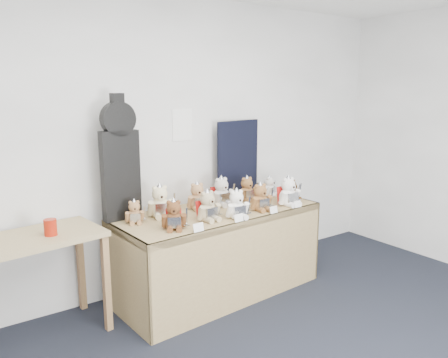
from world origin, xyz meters
TOP-DOWN VIEW (x-y plane):
  - room_shell at (0.47, 2.49)m, footprint 6.00×6.00m
  - display_table at (0.58, 1.96)m, footprint 1.93×0.91m
  - side_table at (-0.99, 2.16)m, footprint 1.04×0.66m
  - guitar_case at (-0.23, 2.30)m, footprint 0.32×0.11m
  - navy_board at (1.08, 2.43)m, footprint 0.57×0.12m
  - red_cup at (-0.86, 2.11)m, footprint 0.09×0.09m
  - teddy_front_far_left at (-0.01, 1.80)m, footprint 0.21×0.21m
  - teddy_front_left at (0.33, 1.85)m, footprint 0.24×0.20m
  - teddy_front_centre at (0.57, 1.76)m, footprint 0.23×0.20m
  - teddy_front_right at (0.89, 1.83)m, footprint 0.23×0.19m
  - teddy_front_far_right at (1.23, 1.82)m, footprint 0.25×0.21m
  - teddy_front_end at (1.39, 1.95)m, footprint 0.19×0.17m
  - teddy_back_left at (0.06, 2.17)m, footprint 0.26×0.23m
  - teddy_back_centre_left at (0.45, 2.20)m, footprint 0.23×0.21m
  - teddy_back_centre_right at (0.71, 2.18)m, footprint 0.25×0.20m
  - teddy_back_right at (1.01, 2.18)m, footprint 0.22×0.18m
  - teddy_back_end at (1.32, 2.21)m, footprint 0.19×0.19m
  - teddy_back_far_left at (-0.20, 2.13)m, footprint 0.18×0.17m
  - entry_card_a at (0.11, 1.63)m, footprint 0.09×0.03m
  - entry_card_b at (0.52, 1.66)m, footprint 0.09×0.03m
  - entry_card_c at (0.92, 1.69)m, footprint 0.09×0.02m
  - entry_card_d at (1.24, 1.71)m, footprint 0.09×0.02m

SIDE VIEW (x-z plane):
  - display_table at x=0.58m, z-range 0.23..1.01m
  - side_table at x=-0.99m, z-range 0.28..1.10m
  - entry_card_d at x=1.24m, z-range 0.79..0.85m
  - entry_card_c at x=0.92m, z-range 0.79..0.85m
  - entry_card_b at x=0.52m, z-range 0.79..0.85m
  - entry_card_a at x=0.11m, z-range 0.79..0.85m
  - teddy_back_far_left at x=-0.20m, z-range 0.76..0.98m
  - red_cup at x=-0.86m, z-range 0.82..0.94m
  - teddy_back_end at x=1.32m, z-range 0.76..0.99m
  - teddy_front_end at x=1.39m, z-range 0.76..0.99m
  - teddy_front_far_left at x=-0.01m, z-range 0.76..1.03m
  - teddy_back_right at x=1.01m, z-range 0.76..1.03m
  - teddy_back_centre_left at x=0.45m, z-range 0.76..1.04m
  - teddy_front_centre at x=0.57m, z-range 0.76..1.04m
  - teddy_front_right at x=0.89m, z-range 0.76..1.04m
  - teddy_front_left at x=0.33m, z-range 0.76..1.04m
  - teddy_back_centre_right at x=0.71m, z-range 0.75..1.06m
  - teddy_front_far_right at x=1.23m, z-range 0.75..1.06m
  - teddy_back_left at x=0.06m, z-range 0.75..1.07m
  - navy_board at x=1.08m, z-range 0.79..1.56m
  - guitar_case at x=-0.23m, z-range 0.77..1.82m
  - room_shell at x=0.47m, z-range -1.46..4.54m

